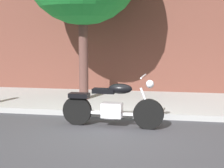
{
  "coord_description": "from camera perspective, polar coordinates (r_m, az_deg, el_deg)",
  "views": [
    {
      "loc": [
        1.17,
        -6.66,
        1.96
      ],
      "look_at": [
        -0.12,
        0.46,
        0.94
      ],
      "focal_mm": 54.9,
      "sensor_mm": 36.0,
      "label": 1
    }
  ],
  "objects": [
    {
      "name": "ground_plane",
      "position": [
        7.04,
        0.26,
        -8.16
      ],
      "size": [
        60.0,
        60.0,
        0.0
      ],
      "primitive_type": "plane",
      "color": "#38383D"
    },
    {
      "name": "sidewalk",
      "position": [
        9.87,
        3.24,
        -3.06
      ],
      "size": [
        21.48,
        3.31,
        0.14
      ],
      "primitive_type": "cube",
      "color": "#9E9E9E",
      "rests_on": "ground"
    },
    {
      "name": "motorcycle",
      "position": [
        7.4,
        -0.01,
        -3.59
      ],
      "size": [
        2.23,
        0.7,
        1.15
      ],
      "color": "black",
      "rests_on": "ground"
    }
  ]
}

